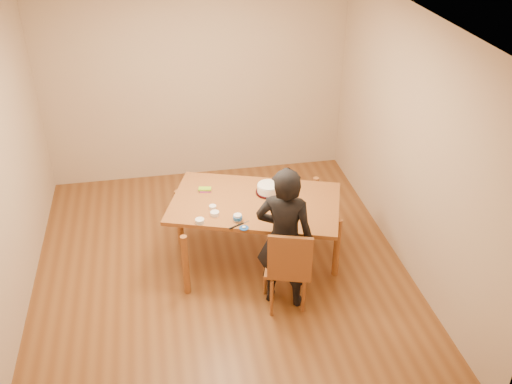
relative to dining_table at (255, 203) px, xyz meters
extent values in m
cube|color=brown|center=(-0.40, -0.15, -0.73)|extent=(4.00, 4.50, 0.00)
cube|color=silver|center=(-0.40, -0.15, 1.97)|extent=(4.00, 4.50, 0.00)
cube|color=tan|center=(-0.40, 2.10, 0.62)|extent=(4.00, 0.00, 2.70)
cube|color=tan|center=(-2.40, -0.15, 0.62)|extent=(0.00, 4.50, 2.70)
cube|color=tan|center=(1.60, -0.15, 0.62)|extent=(0.00, 4.50, 2.70)
cube|color=brown|center=(0.00, 0.00, 0.00)|extent=(2.02, 1.57, 0.04)
cube|color=brown|center=(0.15, -0.78, -0.28)|extent=(0.47, 0.47, 0.04)
cylinder|color=#AB0B27|center=(0.17, 0.14, 0.03)|extent=(0.28, 0.28, 0.02)
cylinder|color=white|center=(0.17, 0.14, 0.08)|extent=(0.24, 0.24, 0.08)
ellipsoid|color=white|center=(0.17, 0.14, 0.13)|extent=(0.24, 0.24, 0.03)
cylinder|color=white|center=(-0.24, -0.32, 0.06)|extent=(0.08, 0.08, 0.07)
cylinder|color=#164394|center=(-0.20, -0.47, 0.03)|extent=(0.09, 0.09, 0.01)
ellipsoid|color=white|center=(-0.20, -0.47, 0.04)|extent=(0.04, 0.04, 0.02)
cylinder|color=white|center=(-0.45, -0.19, 0.04)|extent=(0.09, 0.09, 0.04)
cylinder|color=white|center=(-0.46, -0.05, 0.04)|extent=(0.07, 0.07, 0.04)
cylinder|color=white|center=(-0.62, -0.29, 0.04)|extent=(0.09, 0.09, 0.04)
cube|color=#EE389B|center=(-0.50, 0.31, 0.03)|extent=(0.13, 0.08, 0.02)
cube|color=#31961B|center=(-0.50, 0.31, 0.05)|extent=(0.15, 0.09, 0.02)
cube|color=black|center=(-0.27, -0.42, 0.03)|extent=(0.17, 0.09, 0.01)
imported|color=black|center=(0.15, -0.73, 0.04)|extent=(0.66, 0.55, 1.53)
camera|label=1|loc=(-0.93, -5.04, 3.25)|focal=40.00mm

